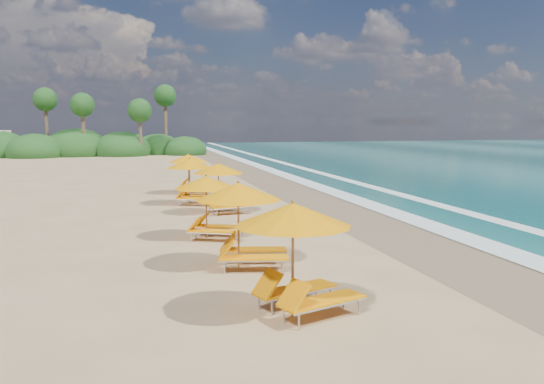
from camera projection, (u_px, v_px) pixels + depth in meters
name	position (u px, v px, depth m)	size (l,w,h in m)	color
ground	(272.00, 224.00, 20.73)	(160.00, 160.00, 0.00)	tan
wet_sand	(371.00, 219.00, 21.70)	(4.00, 160.00, 0.01)	#846C4F
surf_foam	(433.00, 216.00, 22.35)	(4.00, 160.00, 0.01)	white
station_0	(300.00, 250.00, 10.84)	(2.95, 2.90, 2.31)	olive
station_1	(245.00, 219.00, 14.43)	(2.78, 2.67, 2.29)	olive
station_2	(211.00, 203.00, 18.01)	(2.76, 2.74, 2.10)	olive
station_3	(222.00, 185.00, 22.94)	(2.61, 2.50, 2.15)	olive
station_4	(193.00, 178.00, 25.48)	(2.83, 2.82, 2.16)	olive
station_5	(192.00, 171.00, 29.35)	(2.68, 2.61, 2.13)	olive
treeline	(86.00, 147.00, 61.97)	(25.80, 8.80, 9.74)	#163D14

